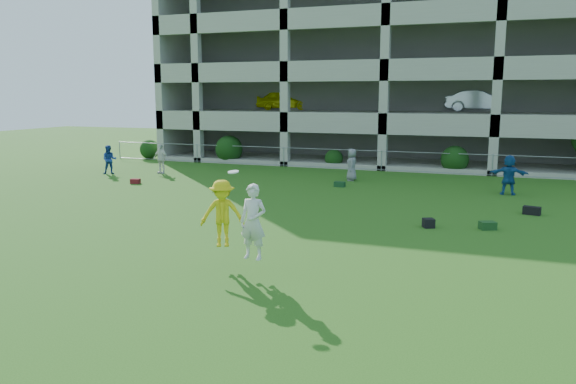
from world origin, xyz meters
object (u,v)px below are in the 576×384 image
at_px(frisbee_contest, 231,216).
at_px(parking_garage, 407,70).
at_px(bystander_a, 109,160).
at_px(bystander_d, 509,175).
at_px(bystander_c, 352,165).
at_px(crate_d, 429,223).
at_px(bystander_b, 161,159).

relative_size(frisbee_contest, parking_garage, 0.07).
xyz_separation_m(bystander_a, bystander_d, (20.59, 0.70, 0.08)).
relative_size(bystander_a, bystander_c, 0.97).
bearing_deg(parking_garage, frisbee_contest, -90.00).
xyz_separation_m(bystander_c, crate_d, (4.88, -9.13, -0.67)).
height_order(bystander_b, bystander_c, bystander_b).
bearing_deg(frisbee_contest, parking_garage, 90.00).
xyz_separation_m(bystander_d, parking_garage, (-6.72, 14.42, 5.14)).
bearing_deg(bystander_c, bystander_b, -102.17).
height_order(bystander_b, frisbee_contest, frisbee_contest).
bearing_deg(bystander_b, bystander_d, 1.82).
height_order(bystander_c, frisbee_contest, frisbee_contest).
distance_m(bystander_a, bystander_c, 13.34).
height_order(frisbee_contest, parking_garage, parking_garage).
bearing_deg(crate_d, frisbee_contest, -123.62).
height_order(bystander_a, crate_d, bystander_a).
bearing_deg(frisbee_contest, bystander_d, 64.06).
height_order(bystander_d, frisbee_contest, frisbee_contest).
relative_size(bystander_d, parking_garage, 0.06).
height_order(bystander_c, bystander_d, bystander_d).
relative_size(bystander_d, frisbee_contest, 0.83).
bearing_deg(bystander_b, frisbee_contest, -48.23).
bearing_deg(bystander_b, parking_garage, 54.24).
relative_size(bystander_c, crate_d, 4.67).
bearing_deg(bystander_a, crate_d, -52.01).
bearing_deg(crate_d, parking_garage, 100.73).
bearing_deg(bystander_d, crate_d, 71.31).
xyz_separation_m(bystander_a, parking_garage, (13.87, 15.11, 5.22)).
height_order(bystander_b, parking_garage, parking_garage).
distance_m(bystander_a, frisbee_contest, 19.10).
relative_size(bystander_b, crate_d, 4.72).
bearing_deg(bystander_a, bystander_d, -29.25).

